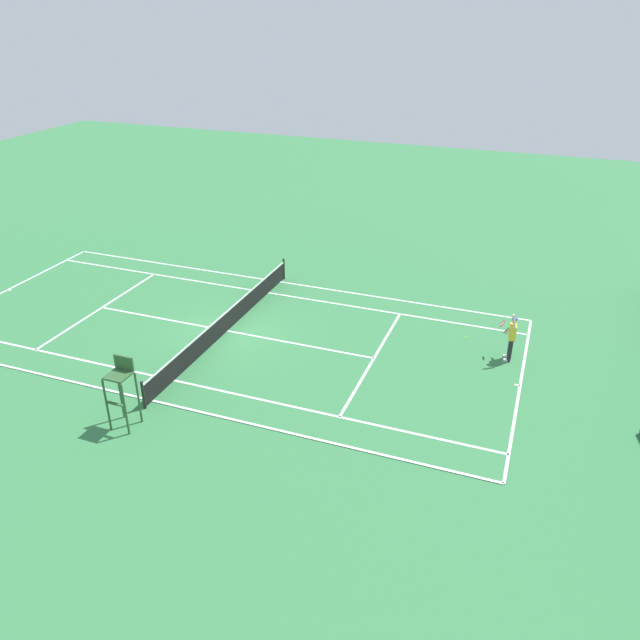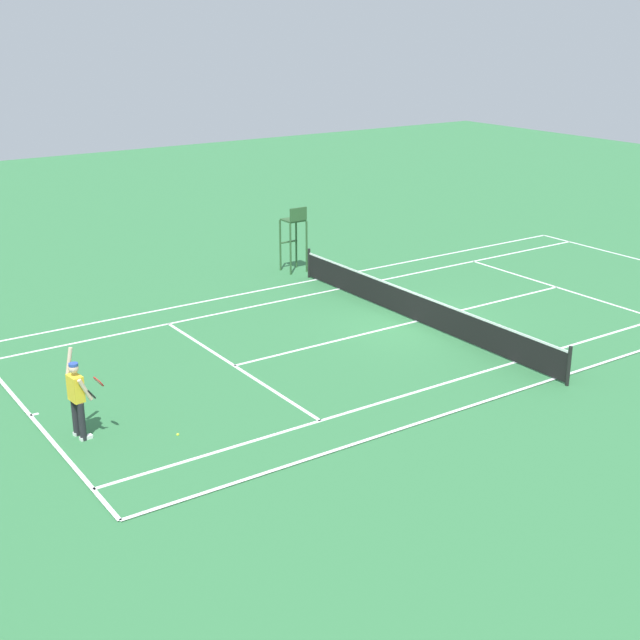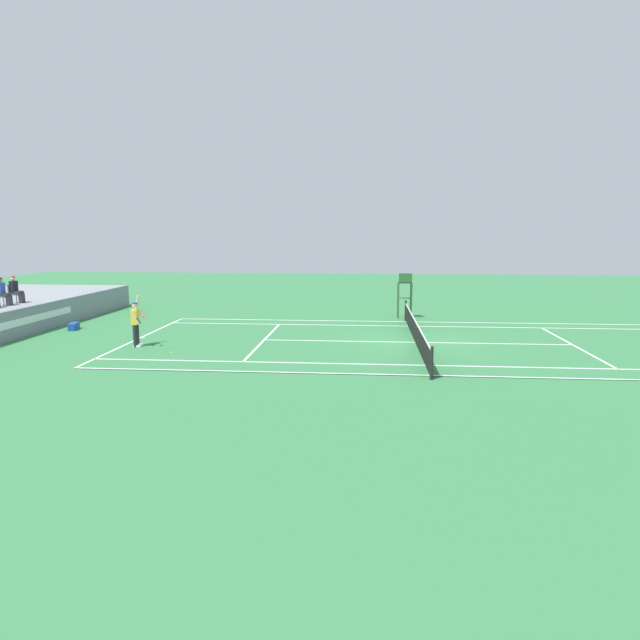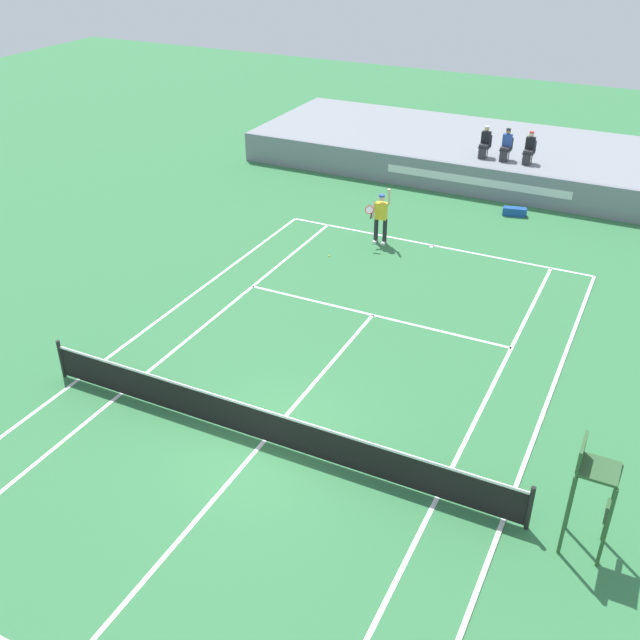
# 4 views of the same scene
# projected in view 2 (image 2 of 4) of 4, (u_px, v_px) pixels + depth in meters

# --- Properties ---
(ground_plane) EXTENTS (80.00, 80.00, 0.00)m
(ground_plane) POSITION_uv_depth(u_px,v_px,m) (416.00, 322.00, 26.84)
(ground_plane) COLOR #337542
(court) EXTENTS (11.08, 23.88, 0.03)m
(court) POSITION_uv_depth(u_px,v_px,m) (416.00, 322.00, 26.84)
(court) COLOR #337542
(court) RESTS_ON ground
(net) EXTENTS (11.98, 0.10, 1.07)m
(net) POSITION_uv_depth(u_px,v_px,m) (416.00, 306.00, 26.67)
(net) COLOR black
(net) RESTS_ON ground
(tennis_player) EXTENTS (0.75, 0.69, 2.08)m
(tennis_player) POSITION_uv_depth(u_px,v_px,m) (77.00, 397.00, 19.11)
(tennis_player) COLOR #232328
(tennis_player) RESTS_ON ground
(tennis_ball) EXTENTS (0.07, 0.07, 0.07)m
(tennis_ball) POSITION_uv_depth(u_px,v_px,m) (178.00, 435.00, 19.52)
(tennis_ball) COLOR #D1E533
(tennis_ball) RESTS_ON ground
(umpire_chair) EXTENTS (0.77, 0.77, 2.44)m
(umpire_chair) POSITION_uv_depth(u_px,v_px,m) (294.00, 230.00, 31.71)
(umpire_chair) COLOR #2D562D
(umpire_chair) RESTS_ON ground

